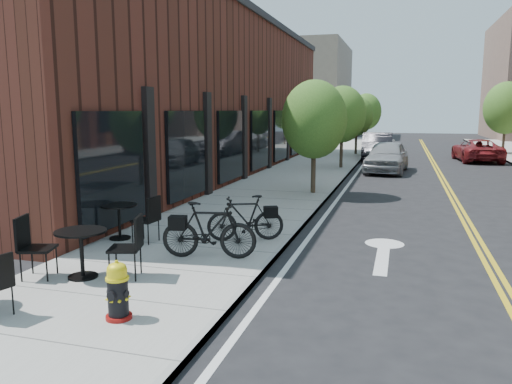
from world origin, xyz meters
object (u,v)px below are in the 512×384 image
(parked_car_b, at_px, (377,146))
(parked_car_far, at_px, (477,150))
(bicycle_right, at_px, (209,230))
(parked_car_c, at_px, (380,144))
(bistro_set_c, at_px, (119,216))
(fire_hydrant, at_px, (118,291))
(bistro_set_b, at_px, (81,247))
(bicycle_left, at_px, (245,218))
(parked_car_a, at_px, (387,156))

(parked_car_b, distance_m, parked_car_far, 5.59)
(bicycle_right, xyz_separation_m, parked_car_c, (1.97, 26.15, 0.01))
(bicycle_right, height_order, bistro_set_c, bicycle_right)
(parked_car_c, bearing_deg, fire_hydrant, -100.77)
(bistro_set_b, bearing_deg, parked_car_far, 52.20)
(bistro_set_c, height_order, parked_car_far, parked_car_far)
(bicycle_left, xyz_separation_m, parked_car_far, (7.30, 20.98, 0.03))
(fire_hydrant, relative_size, bicycle_right, 0.45)
(bistro_set_c, relative_size, parked_car_b, 0.38)
(parked_car_a, xyz_separation_m, parked_car_b, (-0.75, 5.96, 0.05))
(bicycle_right, relative_size, parked_car_b, 0.37)
(fire_hydrant, distance_m, parked_car_a, 19.00)
(parked_car_far, bearing_deg, parked_car_a, 48.38)
(parked_car_a, xyz_separation_m, parked_car_far, (4.80, 6.61, -0.11))
(fire_hydrant, relative_size, parked_car_c, 0.18)
(parked_car_c, height_order, parked_car_far, parked_car_c)
(fire_hydrant, bearing_deg, bicycle_right, 93.21)
(fire_hydrant, distance_m, parked_car_far, 26.53)
(bistro_set_b, bearing_deg, parked_car_a, 58.97)
(bicycle_right, xyz_separation_m, bistro_set_b, (-1.64, -1.65, -0.01))
(fire_hydrant, distance_m, bicycle_left, 4.43)
(bistro_set_c, bearing_deg, bistro_set_b, -66.24)
(bistro_set_b, height_order, parked_car_c, parked_car_c)
(bistro_set_b, xyz_separation_m, parked_car_a, (4.41, 17.45, 0.10))
(fire_hydrant, relative_size, parked_car_a, 0.19)
(bicycle_left, relative_size, parked_car_b, 0.34)
(parked_car_a, bearing_deg, bistro_set_b, -98.89)
(bicycle_left, relative_size, bistro_set_b, 0.82)
(parked_car_b, bearing_deg, fire_hydrant, -97.67)
(bicycle_left, height_order, parked_car_c, parked_car_c)
(parked_car_a, distance_m, parked_car_far, 8.17)
(bistro_set_b, height_order, bistro_set_c, bistro_set_b)
(fire_hydrant, relative_size, parked_car_far, 0.18)
(bistro_set_b, height_order, parked_car_a, parked_car_a)
(bicycle_left, relative_size, parked_car_a, 0.38)
(fire_hydrant, bearing_deg, parked_car_far, 78.98)
(parked_car_a, height_order, parked_car_c, parked_car_a)
(bicycle_left, bearing_deg, parked_car_c, 153.86)
(bistro_set_c, distance_m, parked_car_c, 25.73)
(bicycle_right, xyz_separation_m, parked_car_b, (2.03, 21.76, 0.14))
(bistro_set_c, height_order, parked_car_c, parked_car_c)
(bistro_set_b, height_order, parked_car_b, parked_car_b)
(bicycle_right, xyz_separation_m, bistro_set_c, (-2.43, 0.80, -0.05))
(parked_car_b, bearing_deg, bistro_set_b, -101.57)
(fire_hydrant, bearing_deg, bicycle_left, 90.55)
(bistro_set_b, xyz_separation_m, parked_car_far, (9.22, 24.06, -0.01))
(bistro_set_b, relative_size, bistro_set_c, 1.08)
(bicycle_left, relative_size, parked_car_c, 0.36)
(parked_car_c, xyz_separation_m, parked_car_far, (5.60, -3.73, -0.03))
(parked_car_c, bearing_deg, bistro_set_c, -106.47)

